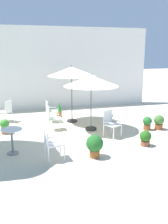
{
  "coord_description": "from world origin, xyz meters",
  "views": [
    {
      "loc": [
        -2.58,
        -8.97,
        3.03
      ],
      "look_at": [
        0.0,
        0.01,
        0.77
      ],
      "focal_mm": 40.91,
      "sensor_mm": 36.0,
      "label": 1
    }
  ],
  "objects_px": {
    "patio_chair_0": "(51,142)",
    "patio_chair_2": "(7,110)",
    "patio_chair_3": "(50,110)",
    "potted_plant_4": "(109,117)",
    "potted_plant_6": "(5,126)",
    "cafe_table_0": "(12,137)",
    "patio_umbrella_0": "(91,81)",
    "potted_plant_3": "(145,138)",
    "patio_umbrella_1": "(71,72)",
    "potted_plant_0": "(147,123)",
    "potted_plant_5": "(95,145)",
    "potted_plant_2": "(159,122)",
    "patio_chair_4": "(111,122)",
    "potted_plant_1": "(59,110)",
    "patio_chair_1": "(52,117)"
  },
  "relations": [
    {
      "from": "cafe_table_0",
      "to": "patio_chair_0",
      "type": "distance_m",
      "value": 1.31
    },
    {
      "from": "patio_umbrella_1",
      "to": "potted_plant_0",
      "type": "height_order",
      "value": "patio_umbrella_1"
    },
    {
      "from": "patio_umbrella_1",
      "to": "potted_plant_6",
      "type": "distance_m",
      "value": 3.47
    },
    {
      "from": "patio_umbrella_0",
      "to": "potted_plant_2",
      "type": "bearing_deg",
      "value": -15.04
    },
    {
      "from": "potted_plant_1",
      "to": "potted_plant_5",
      "type": "distance_m",
      "value": 4.87
    },
    {
      "from": "patio_chair_3",
      "to": "potted_plant_0",
      "type": "distance_m",
      "value": 4.1
    },
    {
      "from": "potted_plant_2",
      "to": "potted_plant_6",
      "type": "xyz_separation_m",
      "value": [
        -5.81,
        1.12,
        -0.01
      ]
    },
    {
      "from": "patio_chair_2",
      "to": "patio_chair_4",
      "type": "bearing_deg",
      "value": -40.68
    },
    {
      "from": "patio_chair_1",
      "to": "patio_chair_2",
      "type": "distance_m",
      "value": 2.42
    },
    {
      "from": "cafe_table_0",
      "to": "patio_chair_4",
      "type": "xyz_separation_m",
      "value": [
        3.41,
        0.64,
        0.01
      ]
    },
    {
      "from": "patio_umbrella_0",
      "to": "patio_chair_1",
      "type": "xyz_separation_m",
      "value": [
        -1.45,
        0.39,
        -1.37
      ]
    },
    {
      "from": "patio_umbrella_1",
      "to": "patio_chair_4",
      "type": "height_order",
      "value": "patio_umbrella_1"
    },
    {
      "from": "cafe_table_0",
      "to": "potted_plant_2",
      "type": "relative_size",
      "value": 1.33
    },
    {
      "from": "patio_chair_4",
      "to": "potted_plant_3",
      "type": "distance_m",
      "value": 1.41
    },
    {
      "from": "patio_umbrella_1",
      "to": "patio_chair_1",
      "type": "relative_size",
      "value": 2.6
    },
    {
      "from": "potted_plant_0",
      "to": "potted_plant_2",
      "type": "relative_size",
      "value": 0.93
    },
    {
      "from": "cafe_table_0",
      "to": "potted_plant_3",
      "type": "distance_m",
      "value": 4.21
    },
    {
      "from": "potted_plant_1",
      "to": "potted_plant_2",
      "type": "relative_size",
      "value": 1.24
    },
    {
      "from": "patio_chair_0",
      "to": "potted_plant_6",
      "type": "distance_m",
      "value": 3.11
    },
    {
      "from": "cafe_table_0",
      "to": "potted_plant_3",
      "type": "xyz_separation_m",
      "value": [
        4.17,
        -0.51,
        -0.26
      ]
    },
    {
      "from": "cafe_table_0",
      "to": "patio_chair_1",
      "type": "relative_size",
      "value": 0.83
    },
    {
      "from": "potted_plant_2",
      "to": "patio_chair_2",
      "type": "bearing_deg",
      "value": 154.04
    },
    {
      "from": "potted_plant_6",
      "to": "cafe_table_0",
      "type": "bearing_deg",
      "value": -83.07
    },
    {
      "from": "potted_plant_0",
      "to": "patio_chair_3",
      "type": "bearing_deg",
      "value": 147.63
    },
    {
      "from": "patio_umbrella_1",
      "to": "patio_chair_4",
      "type": "bearing_deg",
      "value": -69.46
    },
    {
      "from": "patio_chair_2",
      "to": "potted_plant_4",
      "type": "distance_m",
      "value": 4.44
    },
    {
      "from": "potted_plant_2",
      "to": "potted_plant_4",
      "type": "relative_size",
      "value": 1.27
    },
    {
      "from": "potted_plant_0",
      "to": "potted_plant_1",
      "type": "bearing_deg",
      "value": 135.05
    },
    {
      "from": "potted_plant_4",
      "to": "patio_chair_1",
      "type": "bearing_deg",
      "value": -171.61
    },
    {
      "from": "potted_plant_3",
      "to": "potted_plant_6",
      "type": "relative_size",
      "value": 0.92
    },
    {
      "from": "potted_plant_4",
      "to": "potted_plant_5",
      "type": "bearing_deg",
      "value": -117.93
    },
    {
      "from": "patio_chair_1",
      "to": "patio_chair_2",
      "type": "height_order",
      "value": "patio_chair_2"
    },
    {
      "from": "patio_umbrella_0",
      "to": "patio_chair_3",
      "type": "relative_size",
      "value": 2.4
    },
    {
      "from": "patio_chair_1",
      "to": "potted_plant_3",
      "type": "relative_size",
      "value": 1.82
    },
    {
      "from": "patio_umbrella_0",
      "to": "patio_chair_2",
      "type": "distance_m",
      "value": 4.04
    },
    {
      "from": "cafe_table_0",
      "to": "patio_chair_0",
      "type": "height_order",
      "value": "patio_chair_0"
    },
    {
      "from": "patio_chair_3",
      "to": "patio_chair_0",
      "type": "bearing_deg",
      "value": -98.17
    },
    {
      "from": "patio_chair_3",
      "to": "potted_plant_1",
      "type": "bearing_deg",
      "value": 54.58
    },
    {
      "from": "patio_chair_0",
      "to": "patio_chair_2",
      "type": "bearing_deg",
      "value": 105.4
    },
    {
      "from": "patio_umbrella_0",
      "to": "potted_plant_6",
      "type": "height_order",
      "value": "patio_umbrella_0"
    },
    {
      "from": "patio_umbrella_1",
      "to": "potted_plant_4",
      "type": "xyz_separation_m",
      "value": [
        1.51,
        -0.57,
        -1.91
      ]
    },
    {
      "from": "potted_plant_6",
      "to": "patio_umbrella_0",
      "type": "bearing_deg",
      "value": -7.43
    },
    {
      "from": "potted_plant_4",
      "to": "patio_chair_3",
      "type": "bearing_deg",
      "value": 161.61
    },
    {
      "from": "potted_plant_3",
      "to": "potted_plant_5",
      "type": "height_order",
      "value": "potted_plant_5"
    },
    {
      "from": "potted_plant_5",
      "to": "patio_umbrella_1",
      "type": "bearing_deg",
      "value": 86.26
    },
    {
      "from": "patio_chair_4",
      "to": "potted_plant_1",
      "type": "bearing_deg",
      "value": 110.93
    },
    {
      "from": "patio_umbrella_0",
      "to": "patio_chair_3",
      "type": "height_order",
      "value": "patio_umbrella_0"
    },
    {
      "from": "patio_umbrella_1",
      "to": "patio_chair_0",
      "type": "bearing_deg",
      "value": -111.65
    },
    {
      "from": "patio_chair_3",
      "to": "potted_plant_4",
      "type": "height_order",
      "value": "patio_chair_3"
    },
    {
      "from": "patio_umbrella_1",
      "to": "potted_plant_1",
      "type": "distance_m",
      "value": 2.08
    }
  ]
}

